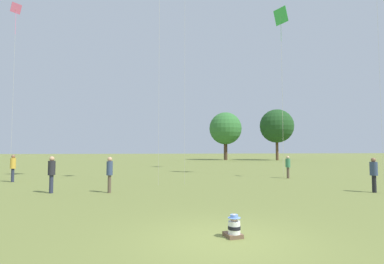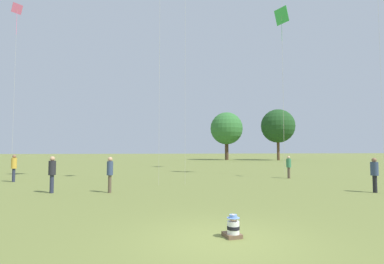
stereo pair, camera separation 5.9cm
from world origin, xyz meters
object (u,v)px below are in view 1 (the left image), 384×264
object	(u,v)px
person_standing_4	(288,165)
distant_tree_0	(277,126)
kite_3	(281,20)
distant_tree_1	(225,129)
person_standing_5	(374,172)
person_standing_0	(13,165)
person_standing_3	(52,171)
seated_toddler	(234,228)
person_standing_2	(110,171)
kite_6	(16,19)

from	to	relation	value
person_standing_4	distant_tree_0	size ratio (longest dim) A/B	0.16
kite_3	distant_tree_1	world-z (taller)	kite_3
person_standing_5	kite_3	size ratio (longest dim) A/B	0.13
kite_3	distant_tree_1	bearing A→B (deg)	13.11
person_standing_0	kite_3	bearing A→B (deg)	31.61
person_standing_4	person_standing_5	world-z (taller)	person_standing_5
person_standing_3	distant_tree_0	xyz separation A→B (m)	(31.31, 41.74, 5.88)
person_standing_5	distant_tree_1	distance (m)	48.00
seated_toddler	distant_tree_0	distance (m)	56.52
distant_tree_1	person_standing_2	bearing A→B (deg)	-112.13
person_standing_0	person_standing_4	xyz separation A→B (m)	(19.67, -0.44, -0.10)
person_standing_0	kite_6	size ratio (longest dim) A/B	0.14
person_standing_0	distant_tree_1	size ratio (longest dim) A/B	0.18
person_standing_0	kite_6	world-z (taller)	kite_6
person_standing_2	person_standing_3	xyz separation A→B (m)	(-2.89, 0.34, 0.00)
kite_6	distant_tree_0	world-z (taller)	kite_6
person_standing_4	distant_tree_1	size ratio (longest dim) A/B	0.17
kite_6	person_standing_3	bearing A→B (deg)	121.56
kite_6	person_standing_2	bearing A→B (deg)	133.17
kite_6	distant_tree_1	xyz separation A→B (m)	(26.31, 37.76, -5.24)
distant_tree_0	kite_6	bearing A→B (deg)	-136.50
person_standing_2	distant_tree_0	bearing A→B (deg)	35.09
person_standing_5	kite_3	world-z (taller)	kite_3
person_standing_0	distant_tree_1	xyz separation A→B (m)	(25.56, 39.21, 5.51)
person_standing_0	person_standing_2	size ratio (longest dim) A/B	1.01
person_standing_0	person_standing_2	world-z (taller)	person_standing_0
seated_toddler	person_standing_0	size ratio (longest dim) A/B	0.32
kite_6	distant_tree_1	world-z (taller)	kite_6
seated_toddler	person_standing_3	distance (m)	11.19
person_standing_0	person_standing_2	xyz separation A→B (m)	(7.08, -6.22, 0.00)
person_standing_3	person_standing_4	world-z (taller)	person_standing_3
person_standing_0	distant_tree_0	size ratio (longest dim) A/B	0.18
seated_toddler	person_standing_0	xyz separation A→B (m)	(-11.09, 14.66, 0.87)
person_standing_5	kite_6	xyz separation A→B (m)	(-21.23, 9.64, 10.80)
person_standing_5	distant_tree_1	world-z (taller)	distant_tree_1
seated_toddler	person_standing_5	xyz separation A→B (m)	(9.39, 6.47, 0.82)
person_standing_3	kite_3	distance (m)	20.93
person_standing_5	person_standing_2	bearing A→B (deg)	91.53
person_standing_2	distant_tree_1	world-z (taller)	distant_tree_1
seated_toddler	distant_tree_0	size ratio (longest dim) A/B	0.06
kite_6	distant_tree_0	distance (m)	50.22
person_standing_2	kite_6	xyz separation A→B (m)	(-7.83, 7.67, 10.75)
kite_3	person_standing_3	bearing A→B (deg)	134.89
kite_3	kite_6	bearing A→B (deg)	110.09
seated_toddler	person_standing_3	xyz separation A→B (m)	(-6.89, 8.78, 0.87)
person_standing_2	person_standing_5	xyz separation A→B (m)	(13.39, -1.97, -0.06)
person_standing_0	distant_tree_0	world-z (taller)	distant_tree_0
person_standing_5	seated_toddler	bearing A→B (deg)	134.46
kite_6	distant_tree_0	size ratio (longest dim) A/B	1.25
person_standing_4	kite_3	size ratio (longest dim) A/B	0.12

